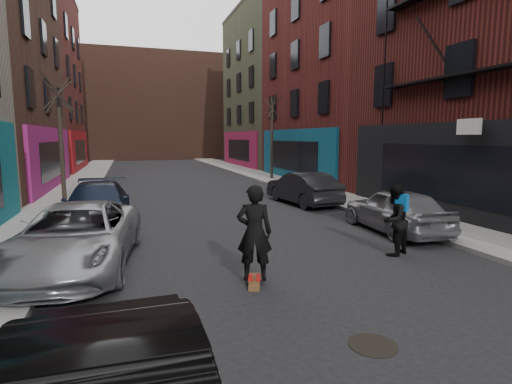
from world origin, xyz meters
TOP-DOWN VIEW (x-y plane):
  - sidewalk_left at (-6.25, 30.00)m, footprint 2.50×84.00m
  - sidewalk_right at (6.25, 30.00)m, footprint 2.50×84.00m
  - buildings_right at (13.50, 16.00)m, footprint 12.00×56.00m
  - building_far at (0.00, 56.00)m, footprint 40.00×10.00m
  - tree_left_far at (-6.20, 18.00)m, footprint 2.00×2.00m
  - tree_right_far at (6.20, 24.00)m, footprint 2.00×2.00m
  - parked_left_far at (-4.52, 7.53)m, footprint 3.05×5.50m
  - parked_left_end at (-4.38, 12.09)m, footprint 2.15×5.04m
  - parked_right_far at (4.60, 8.28)m, footprint 1.91×4.24m
  - parked_right_end at (4.03, 14.02)m, footprint 1.99×4.51m
  - skateboard at (-0.98, 5.33)m, footprint 0.46×0.83m
  - skateboarder at (-0.98, 5.33)m, footprint 0.82×0.67m
  - pedestrian at (3.00, 6.21)m, footprint 1.08×0.99m
  - manhole at (-0.08, 2.50)m, footprint 0.81×0.81m

SIDE VIEW (x-z plane):
  - manhole at x=-0.08m, z-range 0.00..0.01m
  - skateboard at x=-0.98m, z-range 0.00..0.10m
  - sidewalk_left at x=-6.25m, z-range 0.00..0.13m
  - sidewalk_right at x=6.25m, z-range 0.00..0.13m
  - parked_right_far at x=4.60m, z-range 0.00..1.42m
  - parked_right_end at x=4.03m, z-range 0.00..1.44m
  - parked_left_end at x=-4.38m, z-range 0.00..1.45m
  - parked_left_far at x=-4.52m, z-range 0.00..1.46m
  - pedestrian at x=3.00m, z-range 0.01..1.80m
  - skateboarder at x=-0.98m, z-range 0.10..2.05m
  - tree_left_far at x=-6.20m, z-range 0.13..6.63m
  - tree_right_far at x=6.20m, z-range 0.13..6.93m
  - building_far at x=0.00m, z-range 0.00..14.00m
  - buildings_right at x=13.50m, z-range 0.00..16.00m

